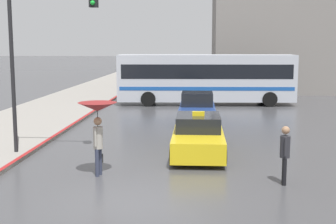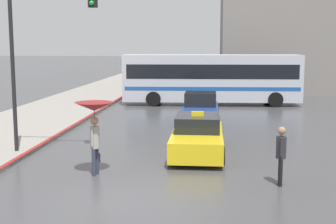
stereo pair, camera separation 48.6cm
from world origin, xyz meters
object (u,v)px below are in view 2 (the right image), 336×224
at_px(sedan_red, 200,109).
at_px(pedestrian_with_umbrella, 94,115).
at_px(traffic_light, 43,34).
at_px(pedestrian_man, 281,151).
at_px(taxi, 197,136).
at_px(city_bus, 211,77).

bearing_deg(sedan_red, pedestrian_with_umbrella, 73.71).
bearing_deg(pedestrian_with_umbrella, sedan_red, -4.16).
bearing_deg(traffic_light, sedan_red, 55.56).
bearing_deg(pedestrian_man, taxi, -139.00).
distance_m(sedan_red, city_bus, 7.48).
bearing_deg(taxi, pedestrian_with_umbrella, 45.78).
bearing_deg(pedestrian_man, city_bus, -166.73).
xyz_separation_m(taxi, pedestrian_man, (2.46, -3.66, 0.34)).
relative_size(sedan_red, city_bus, 0.35).
xyz_separation_m(pedestrian_with_umbrella, pedestrian_man, (5.50, -0.54, -0.89)).
relative_size(city_bus, pedestrian_with_umbrella, 5.19).
xyz_separation_m(city_bus, traffic_light, (-5.89, -15.17, 2.50)).
bearing_deg(pedestrian_man, sedan_red, -159.72).
relative_size(taxi, pedestrian_with_umbrella, 2.06).
bearing_deg(traffic_light, pedestrian_with_umbrella, -45.18).
distance_m(taxi, traffic_light, 6.59).
relative_size(pedestrian_with_umbrella, pedestrian_man, 1.33).
bearing_deg(taxi, pedestrian_man, 123.96).
height_order(taxi, pedestrian_man, pedestrian_man).
bearing_deg(pedestrian_with_umbrella, pedestrian_man, -83.48).
distance_m(sedan_red, pedestrian_with_umbrella, 10.68).
height_order(taxi, sedan_red, taxi).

